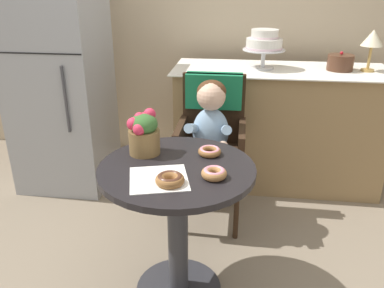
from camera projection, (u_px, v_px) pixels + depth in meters
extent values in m
cylinder|color=black|center=(177.00, 169.00, 1.79)|extent=(0.72, 0.72, 0.03)
cylinder|color=#333338|center=(178.00, 235.00, 1.93)|extent=(0.10, 0.10, 0.69)
cylinder|color=#333338|center=(179.00, 288.00, 2.06)|extent=(0.44, 0.44, 0.02)
cube|color=#332114|center=(210.00, 156.00, 2.48)|extent=(0.42, 0.42, 0.04)
cube|color=#332114|center=(214.00, 109.00, 2.56)|extent=(0.40, 0.04, 0.46)
cube|color=#332114|center=(180.00, 138.00, 2.46)|extent=(0.04, 0.38, 0.18)
cube|color=#332114|center=(242.00, 141.00, 2.41)|extent=(0.04, 0.38, 0.18)
cube|color=#197247|center=(214.00, 91.00, 2.51)|extent=(0.36, 0.11, 0.22)
cylinder|color=#332114|center=(178.00, 203.00, 2.44)|extent=(0.03, 0.03, 0.45)
cylinder|color=#332114|center=(237.00, 207.00, 2.39)|extent=(0.03, 0.03, 0.45)
cylinder|color=#332114|center=(186.00, 176.00, 2.76)|extent=(0.03, 0.03, 0.45)
cylinder|color=#332114|center=(238.00, 179.00, 2.72)|extent=(0.03, 0.03, 0.45)
ellipsoid|color=#8CADCC|center=(211.00, 132.00, 2.40)|extent=(0.22, 0.16, 0.30)
sphere|color=#E0B293|center=(211.00, 96.00, 2.30)|extent=(0.17, 0.17, 0.17)
ellipsoid|color=#4C2D19|center=(212.00, 92.00, 2.31)|extent=(0.17, 0.17, 0.14)
cylinder|color=#8CADCC|center=(193.00, 128.00, 2.31)|extent=(0.08, 0.23, 0.13)
sphere|color=#E0B293|center=(193.00, 145.00, 2.26)|extent=(0.06, 0.06, 0.06)
cylinder|color=#8CADCC|center=(226.00, 130.00, 2.28)|extent=(0.08, 0.23, 0.13)
sphere|color=#E0B293|center=(223.00, 146.00, 2.24)|extent=(0.06, 0.06, 0.06)
cylinder|color=#3F4760|center=(200.00, 153.00, 2.37)|extent=(0.09, 0.22, 0.09)
cylinder|color=#3F4760|center=(198.00, 187.00, 2.34)|extent=(0.08, 0.08, 0.26)
cylinder|color=#3F4760|center=(218.00, 154.00, 2.36)|extent=(0.09, 0.22, 0.09)
cylinder|color=#3F4760|center=(216.00, 188.00, 2.32)|extent=(0.08, 0.08, 0.26)
cube|color=white|center=(159.00, 179.00, 1.67)|extent=(0.30, 0.30, 0.00)
torus|color=#936033|center=(210.00, 152.00, 1.90)|extent=(0.11, 0.11, 0.03)
torus|color=pink|center=(210.00, 150.00, 1.89)|extent=(0.10, 0.10, 0.02)
torus|color=#AD7542|center=(214.00, 174.00, 1.68)|extent=(0.11, 0.11, 0.04)
torus|color=pink|center=(214.00, 171.00, 1.68)|extent=(0.09, 0.09, 0.02)
torus|color=#936033|center=(171.00, 180.00, 1.62)|extent=(0.12, 0.12, 0.04)
torus|color=#512D1E|center=(171.00, 177.00, 1.62)|extent=(0.10, 0.10, 0.02)
cylinder|color=brown|center=(144.00, 142.00, 1.90)|extent=(0.15, 0.15, 0.12)
ellipsoid|color=#38662D|center=(144.00, 124.00, 1.86)|extent=(0.14, 0.14, 0.10)
sphere|color=#D82D4C|center=(151.00, 125.00, 1.87)|extent=(0.06, 0.06, 0.06)
sphere|color=#D82D4C|center=(150.00, 114.00, 1.88)|extent=(0.06, 0.06, 0.06)
sphere|color=#D82D4C|center=(144.00, 118.00, 1.87)|extent=(0.05, 0.05, 0.05)
sphere|color=#D82D4C|center=(139.00, 118.00, 1.86)|extent=(0.05, 0.05, 0.05)
sphere|color=#D82D4C|center=(133.00, 124.00, 1.84)|extent=(0.06, 0.06, 0.06)
sphere|color=#D82D4C|center=(139.00, 129.00, 1.82)|extent=(0.06, 0.06, 0.06)
sphere|color=#D82D4C|center=(145.00, 123.00, 1.84)|extent=(0.06, 0.06, 0.06)
cube|color=#93754C|center=(276.00, 127.00, 3.01)|extent=(1.50, 0.56, 0.90)
cube|color=white|center=(282.00, 70.00, 2.84)|extent=(1.56, 0.62, 0.01)
cylinder|color=silver|center=(262.00, 68.00, 2.85)|extent=(0.16, 0.16, 0.01)
cylinder|color=silver|center=(263.00, 59.00, 2.82)|extent=(0.03, 0.03, 0.12)
cylinder|color=silver|center=(264.00, 50.00, 2.80)|extent=(0.30, 0.30, 0.01)
cylinder|color=white|center=(264.00, 44.00, 2.78)|extent=(0.26, 0.25, 0.08)
cylinder|color=silver|center=(264.00, 48.00, 2.79)|extent=(0.26, 0.26, 0.01)
cylinder|color=white|center=(265.00, 34.00, 2.76)|extent=(0.19, 0.19, 0.06)
cylinder|color=silver|center=(265.00, 37.00, 2.76)|extent=(0.19, 0.19, 0.01)
cylinder|color=#4C2D1E|center=(340.00, 63.00, 2.78)|extent=(0.18, 0.18, 0.11)
sphere|color=red|center=(342.00, 53.00, 2.75)|extent=(0.02, 0.02, 0.02)
cylinder|color=#B28C47|center=(367.00, 70.00, 2.76)|extent=(0.09, 0.09, 0.01)
cylinder|color=#B28C47|center=(369.00, 58.00, 2.73)|extent=(0.02, 0.02, 0.16)
cone|color=beige|center=(373.00, 38.00, 2.68)|extent=(0.15, 0.15, 0.11)
cube|color=#9EA0A5|center=(59.00, 75.00, 2.87)|extent=(0.64, 0.60, 1.70)
cube|color=black|center=(34.00, 53.00, 2.51)|extent=(0.63, 0.01, 0.01)
cylinder|color=#3F3F44|center=(66.00, 100.00, 2.59)|extent=(0.02, 0.02, 0.45)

